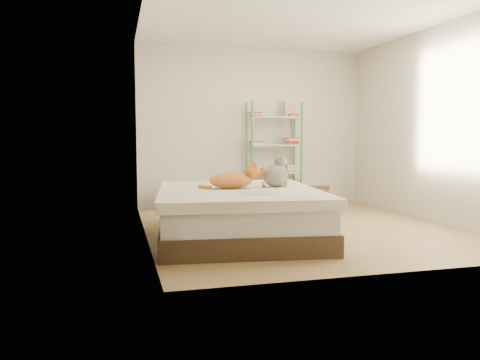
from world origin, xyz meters
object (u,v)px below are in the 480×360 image
object	(u,v)px
orange_cat	(231,178)
shelf_unit	(274,154)
bed	(238,213)
white_bin	(177,197)
grey_cat	(275,171)
cardboard_box	(311,199)

from	to	relation	value
orange_cat	shelf_unit	bearing A→B (deg)	65.25
bed	shelf_unit	bearing A→B (deg)	69.49
bed	white_bin	xyz separation A→B (m)	(-0.40, 2.27, -0.07)
bed	grey_cat	size ratio (longest dim) A/B	6.34
bed	grey_cat	xyz separation A→B (m)	(0.46, 0.08, 0.46)
grey_cat	cardboard_box	world-z (taller)	grey_cat
grey_cat	white_bin	distance (m)	2.41
orange_cat	white_bin	xyz separation A→B (m)	(-0.32, 2.24, -0.46)
bed	white_bin	bearing A→B (deg)	107.33
orange_cat	grey_cat	bearing A→B (deg)	10.33
bed	white_bin	distance (m)	2.30
bed	shelf_unit	xyz separation A→B (m)	(1.21, 2.30, 0.58)
bed	orange_cat	distance (m)	0.40
white_bin	shelf_unit	bearing A→B (deg)	1.11
orange_cat	shelf_unit	xyz separation A→B (m)	(1.29, 2.27, 0.19)
cardboard_box	grey_cat	bearing A→B (deg)	-103.99
grey_cat	cardboard_box	xyz separation A→B (m)	(1.08, 1.46, -0.55)
bed	orange_cat	bearing A→B (deg)	168.13
white_bin	grey_cat	bearing A→B (deg)	-68.49
bed	cardboard_box	distance (m)	2.18
shelf_unit	white_bin	world-z (taller)	shelf_unit
grey_cat	shelf_unit	world-z (taller)	shelf_unit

